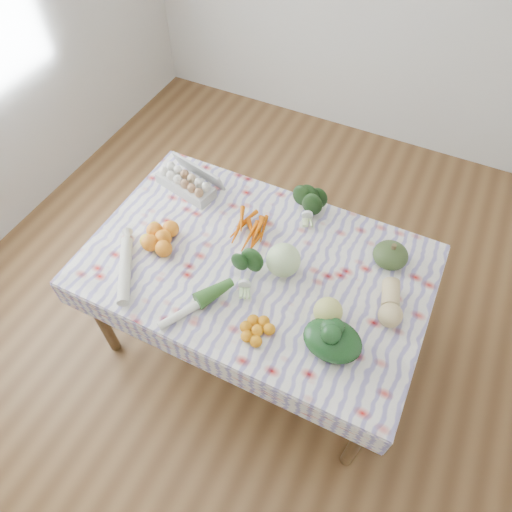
# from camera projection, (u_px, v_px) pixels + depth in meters

# --- Properties ---
(ground) EXTENTS (4.50, 4.50, 0.00)m
(ground) POSITION_uv_depth(u_px,v_px,m) (256.00, 336.00, 2.83)
(ground) COLOR brown
(ground) RESTS_ON ground
(dining_table) EXTENTS (1.60, 1.00, 0.75)m
(dining_table) POSITION_uv_depth(u_px,v_px,m) (256.00, 273.00, 2.29)
(dining_table) COLOR brown
(dining_table) RESTS_ON ground
(tablecloth) EXTENTS (1.66, 1.06, 0.01)m
(tablecloth) POSITION_uv_depth(u_px,v_px,m) (256.00, 264.00, 2.23)
(tablecloth) COLOR white
(tablecloth) RESTS_ON dining_table
(egg_carton) EXTENTS (0.37, 0.21, 0.09)m
(egg_carton) POSITION_uv_depth(u_px,v_px,m) (185.00, 184.00, 2.50)
(egg_carton) COLOR #BABAB5
(egg_carton) RESTS_ON tablecloth
(carrot_bunch) EXTENTS (0.24, 0.22, 0.04)m
(carrot_bunch) POSITION_uv_depth(u_px,v_px,m) (249.00, 231.00, 2.32)
(carrot_bunch) COLOR #DA5C04
(carrot_bunch) RESTS_ON tablecloth
(kale_bunch) EXTENTS (0.20, 0.19, 0.14)m
(kale_bunch) POSITION_uv_depth(u_px,v_px,m) (307.00, 204.00, 2.37)
(kale_bunch) COLOR #183413
(kale_bunch) RESTS_ON tablecloth
(kabocha_squash) EXTENTS (0.21, 0.21, 0.11)m
(kabocha_squash) POSITION_uv_depth(u_px,v_px,m) (391.00, 255.00, 2.19)
(kabocha_squash) COLOR #384D24
(kabocha_squash) RESTS_ON tablecloth
(cabbage) EXTENTS (0.20, 0.20, 0.16)m
(cabbage) POSITION_uv_depth(u_px,v_px,m) (283.00, 260.00, 2.13)
(cabbage) COLOR #C2E399
(cabbage) RESTS_ON tablecloth
(butternut_squash) EXTENTS (0.16, 0.25, 0.11)m
(butternut_squash) POSITION_uv_depth(u_px,v_px,m) (391.00, 302.00, 2.03)
(butternut_squash) COLOR tan
(butternut_squash) RESTS_ON tablecloth
(orange_cluster) EXTENTS (0.34, 0.34, 0.09)m
(orange_cluster) POSITION_uv_depth(u_px,v_px,m) (163.00, 238.00, 2.26)
(orange_cluster) COLOR orange
(orange_cluster) RESTS_ON tablecloth
(broccoli) EXTENTS (0.20, 0.20, 0.11)m
(broccoli) POSITION_uv_depth(u_px,v_px,m) (246.00, 274.00, 2.12)
(broccoli) COLOR #1D441A
(broccoli) RESTS_ON tablecloth
(mandarin_cluster) EXTENTS (0.23, 0.23, 0.05)m
(mandarin_cluster) POSITION_uv_depth(u_px,v_px,m) (257.00, 330.00, 1.97)
(mandarin_cluster) COLOR orange
(mandarin_cluster) RESTS_ON tablecloth
(grapefruit) EXTENTS (0.14, 0.14, 0.13)m
(grapefruit) POSITION_uv_depth(u_px,v_px,m) (328.00, 311.00, 1.99)
(grapefruit) COLOR #C5C661
(grapefruit) RESTS_ON tablecloth
(spinach_bag) EXTENTS (0.30, 0.27, 0.11)m
(spinach_bag) POSITION_uv_depth(u_px,v_px,m) (332.00, 340.00, 1.91)
(spinach_bag) COLOR #123315
(spinach_bag) RESTS_ON tablecloth
(daikon) EXTENTS (0.26, 0.36, 0.06)m
(daikon) POSITION_uv_depth(u_px,v_px,m) (125.00, 270.00, 2.17)
(daikon) COLOR beige
(daikon) RESTS_ON tablecloth
(leek) EXTENTS (0.21, 0.35, 0.04)m
(leek) POSITION_uv_depth(u_px,v_px,m) (196.00, 305.00, 2.06)
(leek) COLOR silver
(leek) RESTS_ON tablecloth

